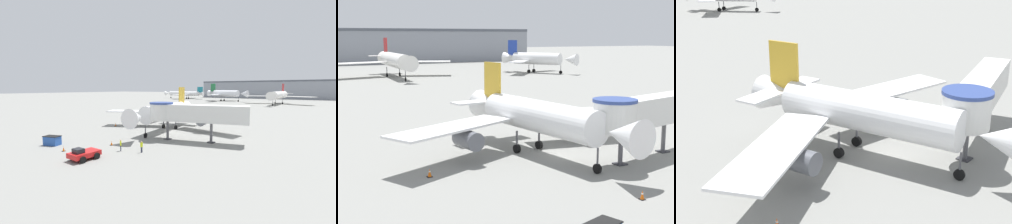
# 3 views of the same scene
# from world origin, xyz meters

# --- Properties ---
(ground_plane) EXTENTS (800.00, 800.00, 0.00)m
(ground_plane) POSITION_xyz_m (0.00, 0.00, 0.00)
(ground_plane) COLOR gray
(main_airplane) EXTENTS (31.58, 24.79, 9.10)m
(main_airplane) POSITION_xyz_m (-1.02, 1.88, 3.86)
(main_airplane) COLOR white
(main_airplane) RESTS_ON ground_plane
(jet_bridge) EXTENTS (16.41, 6.68, 6.41)m
(jet_bridge) POSITION_xyz_m (7.66, -4.56, 4.73)
(jet_bridge) COLOR silver
(jet_bridge) RESTS_ON ground_plane
(traffic_cone_port_wing) EXTENTS (0.47, 0.47, 0.77)m
(traffic_cone_port_wing) POSITION_xyz_m (-13.45, -0.99, 0.37)
(traffic_cone_port_wing) COLOR black
(traffic_cone_port_wing) RESTS_ON ground_plane
(traffic_cone_near_nose) EXTENTS (0.44, 0.44, 0.72)m
(traffic_cone_near_nose) POSITION_xyz_m (-1.07, -13.74, 0.34)
(traffic_cone_near_nose) COLOR black
(traffic_cone_near_nose) RESTS_ON ground_plane
(background_jet_blue_tail) EXTENTS (25.10, 24.82, 10.66)m
(background_jet_blue_tail) POSITION_xyz_m (54.04, 94.19, 4.68)
(background_jet_blue_tail) COLOR white
(background_jet_blue_tail) RESTS_ON ground_plane
(background_jet_red_tail) EXTENTS (36.00, 38.06, 11.53)m
(background_jet_red_tail) POSITION_xyz_m (8.48, 98.65, 5.04)
(background_jet_red_tail) COLOR white
(background_jet_red_tail) RESTS_ON ground_plane
(terminal_building) EXTENTS (156.54, 21.01, 15.28)m
(terminal_building) POSITION_xyz_m (12.75, 175.00, 7.65)
(terminal_building) COLOR gray
(terminal_building) RESTS_ON ground_plane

